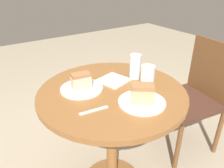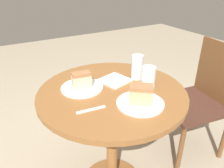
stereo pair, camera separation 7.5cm
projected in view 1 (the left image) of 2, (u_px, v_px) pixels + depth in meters
name	position (u px, v px, depth m)	size (l,w,h in m)	color
table	(112.00, 115.00, 1.32)	(0.85, 0.85, 0.78)	brown
chair	(194.00, 95.00, 1.78)	(0.52, 0.53, 0.92)	brown
plate_near	(82.00, 88.00, 1.25)	(0.24, 0.24, 0.01)	white
plate_far	(142.00, 102.00, 1.12)	(0.24, 0.24, 0.01)	white
cake_slice_near	(81.00, 81.00, 1.23)	(0.08, 0.11, 0.09)	beige
cake_slice_far	(142.00, 93.00, 1.10)	(0.13, 0.14, 0.10)	tan
glass_lemonade	(147.00, 77.00, 1.26)	(0.08, 0.08, 0.13)	beige
glass_water	(135.00, 68.00, 1.36)	(0.07, 0.07, 0.15)	silver
napkin_stack	(114.00, 80.00, 1.35)	(0.20, 0.20, 0.01)	silver
spoon	(94.00, 110.00, 1.06)	(0.04, 0.15, 0.00)	silver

